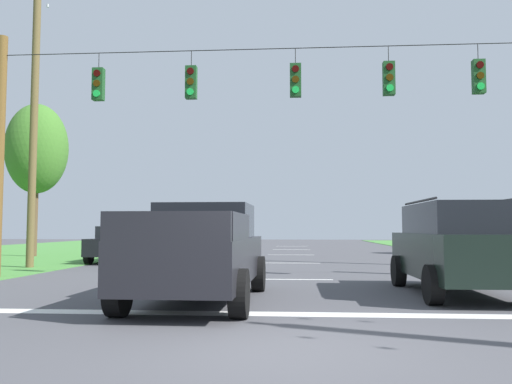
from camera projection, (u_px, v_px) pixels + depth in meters
name	position (u px, v px, depth m)	size (l,w,h in m)	color
ground_plane	(281.00, 349.00, 6.28)	(120.00, 120.00, 0.00)	#47474C
stop_bar_stripe	(284.00, 314.00, 8.83)	(15.10, 0.45, 0.01)	white
lane_dash_0	(288.00, 279.00, 14.80)	(0.15, 2.50, 0.01)	white
lane_dash_1	(290.00, 263.00, 21.72)	(0.15, 2.50, 0.01)	white
lane_dash_2	(291.00, 255.00, 28.35)	(0.15, 2.50, 0.01)	white
lane_dash_3	(292.00, 250.00, 35.30)	(0.15, 2.50, 0.01)	white
lane_dash_4	(292.00, 246.00, 41.53)	(0.15, 2.50, 0.01)	white
overhead_signal_span	(296.00, 135.00, 14.85)	(17.88, 0.31, 7.17)	brown
pickup_truck	(201.00, 252.00, 10.46)	(2.35, 5.43, 1.95)	black
suv_black	(459.00, 246.00, 11.46)	(2.22, 4.80, 2.05)	black
distant_car_crossing_white	(149.00, 239.00, 30.28)	(4.45, 2.34, 1.52)	silver
distant_car_oncoming	(123.00, 243.00, 22.35)	(2.08, 4.33, 1.52)	black
utility_pole_near_left	(34.00, 121.00, 19.35)	(0.28, 1.72, 11.02)	brown
tree_roadside_left	(37.00, 149.00, 26.94)	(3.10, 3.10, 7.83)	brown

